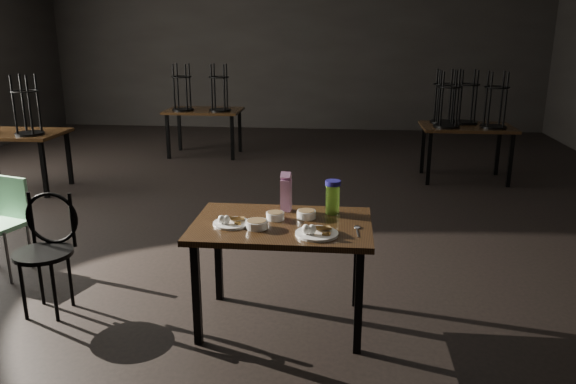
# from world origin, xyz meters

# --- Properties ---
(main_table) EXTENTS (1.20, 0.80, 0.75)m
(main_table) POSITION_xyz_m (0.66, -2.07, 0.67)
(main_table) COLOR black
(main_table) RESTS_ON ground
(plate_left) EXTENTS (0.25, 0.25, 0.08)m
(plate_left) POSITION_xyz_m (0.33, -2.14, 0.77)
(plate_left) COLOR white
(plate_left) RESTS_ON main_table
(plate_right) EXTENTS (0.27, 0.27, 0.09)m
(plate_right) POSITION_xyz_m (0.90, -2.28, 0.77)
(plate_right) COLOR white
(plate_right) RESTS_ON main_table
(bowl_near) EXTENTS (0.12, 0.12, 0.05)m
(bowl_near) POSITION_xyz_m (0.61, -2.00, 0.78)
(bowl_near) COLOR white
(bowl_near) RESTS_ON main_table
(bowl_far) EXTENTS (0.13, 0.13, 0.05)m
(bowl_far) POSITION_xyz_m (0.82, -1.95, 0.78)
(bowl_far) COLOR white
(bowl_far) RESTS_ON main_table
(bowl_big) EXTENTS (0.15, 0.15, 0.05)m
(bowl_big) POSITION_xyz_m (0.51, -2.19, 0.78)
(bowl_big) COLOR white
(bowl_big) RESTS_ON main_table
(juice_carton) EXTENTS (0.08, 0.08, 0.29)m
(juice_carton) POSITION_xyz_m (0.66, -1.80, 0.88)
(juice_carton) COLOR #7F176C
(juice_carton) RESTS_ON main_table
(water_bottle) EXTENTS (0.12, 0.12, 0.24)m
(water_bottle) POSITION_xyz_m (0.99, -1.83, 0.87)
(water_bottle) COLOR #90DC40
(water_bottle) RESTS_ON main_table
(spoon) EXTENTS (0.05, 0.21, 0.01)m
(spoon) POSITION_xyz_m (1.16, -2.14, 0.75)
(spoon) COLOR silver
(spoon) RESTS_ON main_table
(bentwood_chair) EXTENTS (0.41, 0.41, 0.87)m
(bentwood_chair) POSITION_xyz_m (-1.06, -2.02, 0.52)
(bentwood_chair) COLOR black
(bentwood_chair) RESTS_ON ground
(school_chair) EXTENTS (0.47, 0.47, 0.82)m
(school_chair) POSITION_xyz_m (-1.76, -1.44, 0.49)
(school_chair) COLOR #76B889
(school_chair) RESTS_ON ground
(bg_table_left) EXTENTS (1.20, 0.80, 1.48)m
(bg_table_left) POSITION_xyz_m (-3.09, 0.96, 0.75)
(bg_table_left) COLOR black
(bg_table_left) RESTS_ON ground
(bg_table_right) EXTENTS (1.20, 0.80, 1.48)m
(bg_table_right) POSITION_xyz_m (2.67, 2.10, 0.80)
(bg_table_right) COLOR black
(bg_table_right) RESTS_ON ground
(bg_table_far) EXTENTS (1.20, 0.80, 1.48)m
(bg_table_far) POSITION_xyz_m (-1.22, 3.23, 0.75)
(bg_table_far) COLOR black
(bg_table_far) RESTS_ON ground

